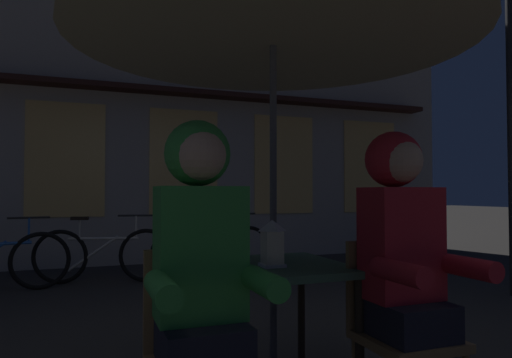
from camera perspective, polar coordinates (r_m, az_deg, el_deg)
name	(u,v)px	position (r m, az deg, el deg)	size (l,w,h in m)	color
cafe_table	(273,284)	(2.39, 2.19, -12.99)	(0.72, 0.72, 0.74)	#42664C
patio_umbrella	(273,10)	(2.53, 2.15, 20.39)	(2.10, 2.10, 2.31)	#4C4C51
lantern	(272,242)	(2.27, 2.03, -7.90)	(0.11, 0.11, 0.23)	white
chair_left	(198,347)	(1.94, -7.31, -20.17)	(0.40, 0.40, 0.87)	olive
chair_right	(397,323)	(2.35, 17.30, -16.86)	(0.40, 0.40, 0.87)	olive
person_left_hooded	(201,259)	(1.81, -6.85, -9.93)	(0.45, 0.56, 1.40)	black
person_right_hooded	(405,249)	(2.23, 18.11, -8.28)	(0.45, 0.56, 1.40)	black
shopfront_building	(181,75)	(7.95, -9.39, 12.72)	(10.00, 0.93, 6.20)	#9E9389
street_lamp	(511,46)	(5.88, 29.30, 14.35)	(0.32, 0.32, 3.88)	black
bicycle_third	(103,255)	(5.96, -18.61, -8.97)	(1.65, 0.41, 0.84)	black
bicycle_fourth	(213,251)	(6.00, -5.38, -9.01)	(1.67, 0.26, 0.84)	black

